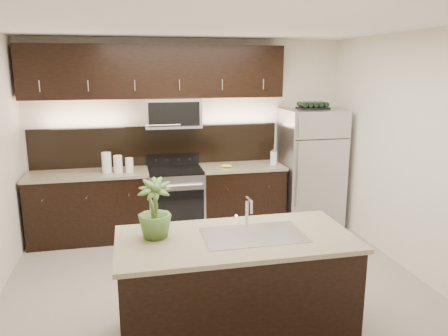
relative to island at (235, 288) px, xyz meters
name	(u,v)px	position (x,y,z in m)	size (l,w,h in m)	color
ground	(217,287)	(0.03, 0.92, -0.47)	(4.50, 4.50, 0.00)	gray
room_walls	(206,131)	(-0.09, 0.89, 1.22)	(4.52, 4.02, 2.71)	beige
counter_run	(161,202)	(-0.43, 2.61, 0.00)	(3.51, 0.65, 0.94)	black
upper_fixtures	(158,80)	(-0.40, 2.76, 1.67)	(3.49, 0.40, 1.66)	black
island	(235,288)	(0.00, 0.00, 0.00)	(1.96, 0.96, 0.94)	black
sink_faucet	(253,233)	(0.15, 0.01, 0.48)	(0.84, 0.50, 0.28)	silver
refrigerator	(310,168)	(1.76, 2.55, 0.39)	(0.83, 0.75, 1.73)	#B2B2B7
wine_rack	(313,106)	(1.76, 2.55, 1.30)	(0.43, 0.26, 0.10)	black
plant	(154,209)	(-0.65, 0.13, 0.71)	(0.28, 0.28, 0.49)	#3F6026
canisters	(115,164)	(-1.02, 2.55, 0.59)	(0.41, 0.15, 0.27)	silver
french_press	(274,157)	(1.20, 2.56, 0.58)	(0.10, 0.10, 0.29)	silver
bananas	(224,166)	(0.45, 2.53, 0.49)	(0.15, 0.12, 0.05)	yellow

